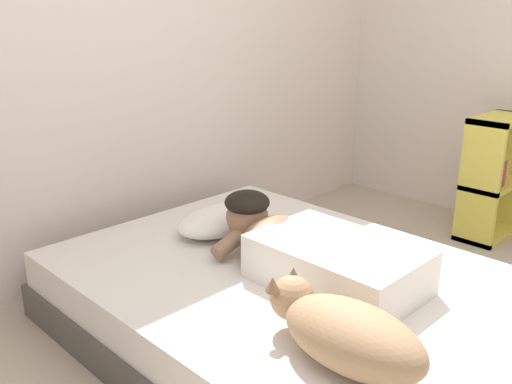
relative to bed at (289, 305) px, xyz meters
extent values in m
cube|color=silver|center=(-0.03, 1.17, 1.09)|extent=(4.12, 0.10, 2.50)
cube|color=#4C4742|center=(0.00, 0.00, -0.08)|extent=(1.45, 1.96, 0.15)
cube|color=silver|center=(0.00, 0.00, 0.08)|extent=(1.41, 1.90, 0.16)
ellipsoid|color=white|center=(0.11, 0.52, 0.22)|extent=(0.52, 0.32, 0.11)
cube|color=silver|center=(0.03, -0.22, 0.25)|extent=(0.42, 0.64, 0.18)
ellipsoid|color=#8C664C|center=(0.03, 0.12, 0.27)|extent=(0.32, 0.20, 0.16)
sphere|color=#8C664C|center=(0.03, 0.28, 0.31)|extent=(0.19, 0.19, 0.19)
ellipsoid|color=black|center=(0.03, 0.28, 0.38)|extent=(0.20, 0.20, 0.10)
cylinder|color=#8C664C|center=(-0.07, 0.26, 0.24)|extent=(0.23, 0.07, 0.14)
cylinder|color=#8C664C|center=(0.13, 0.26, 0.24)|extent=(0.23, 0.07, 0.14)
ellipsoid|color=#9E7A56|center=(-0.35, -0.56, 0.26)|extent=(0.26, 0.48, 0.20)
sphere|color=#9E7A56|center=(-0.33, -0.30, 0.28)|extent=(0.15, 0.15, 0.15)
cone|color=#7E6145|center=(-0.40, -0.28, 0.35)|extent=(0.05, 0.05, 0.05)
cone|color=#7E6145|center=(-0.30, -0.28, 0.35)|extent=(0.05, 0.05, 0.05)
cylinder|color=teal|center=(0.23, 0.47, 0.20)|extent=(0.09, 0.09, 0.07)
torus|color=teal|center=(0.28, 0.47, 0.20)|extent=(0.05, 0.01, 0.05)
cube|color=black|center=(-0.04, -0.35, 0.16)|extent=(0.07, 0.14, 0.01)
cube|color=#D8CC4C|center=(1.52, -0.12, 0.22)|extent=(0.03, 0.24, 0.75)
cube|color=#D8CC4C|center=(1.94, -0.12, 0.22)|extent=(0.03, 0.24, 0.75)
cube|color=#D8CC4C|center=(1.73, -0.12, -0.14)|extent=(0.45, 0.24, 0.03)
cube|color=#D8CC4C|center=(1.73, -0.12, 0.18)|extent=(0.45, 0.24, 0.03)
cube|color=#D8CC4C|center=(1.73, -0.12, 0.58)|extent=(0.45, 0.24, 0.03)
cube|color=#B23833|center=(1.55, -0.12, 0.29)|extent=(0.03, 0.15, 0.19)
cube|color=#B23833|center=(1.59, -0.12, 0.28)|extent=(0.02, 0.19, 0.16)
cube|color=#724C8C|center=(1.62, -0.12, 0.28)|extent=(0.02, 0.19, 0.16)
cube|color=#B23833|center=(1.65, -0.12, 0.27)|extent=(0.04, 0.18, 0.15)
cube|color=gold|center=(1.70, -0.12, 0.27)|extent=(0.04, 0.18, 0.15)
camera|label=1|loc=(-1.56, -1.36, 1.18)|focal=38.71mm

